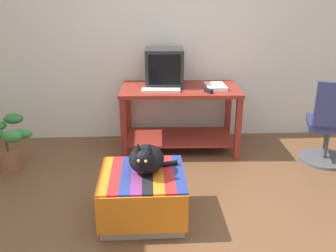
% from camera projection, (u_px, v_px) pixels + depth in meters
% --- Properties ---
extents(ground_plane, '(14.00, 14.00, 0.00)m').
position_uv_depth(ground_plane, '(172.00, 236.00, 2.71)').
color(ground_plane, brown).
extents(back_wall, '(8.00, 0.10, 2.60)m').
position_uv_depth(back_wall, '(161.00, 28.00, 4.18)').
color(back_wall, silver).
rests_on(back_wall, ground_plane).
extents(desk, '(1.29, 0.72, 0.71)m').
position_uv_depth(desk, '(180.00, 107.00, 4.05)').
color(desk, maroon).
rests_on(desk, ground_plane).
extents(tv_monitor, '(0.42, 0.38, 0.40)m').
position_uv_depth(tv_monitor, '(164.00, 68.00, 3.99)').
color(tv_monitor, '#28282B').
rests_on(tv_monitor, desk).
extents(keyboard, '(0.41, 0.18, 0.02)m').
position_uv_depth(keyboard, '(161.00, 90.00, 3.82)').
color(keyboard, beige).
rests_on(keyboard, desk).
extents(book, '(0.21, 0.30, 0.04)m').
position_uv_depth(book, '(215.00, 87.00, 3.92)').
color(book, white).
rests_on(book, desk).
extents(ottoman_with_blanket, '(0.65, 0.64, 0.39)m').
position_uv_depth(ottoman_with_blanket, '(143.00, 196.00, 2.87)').
color(ottoman_with_blanket, tan).
rests_on(ottoman_with_blanket, ground_plane).
extents(cat, '(0.41, 0.36, 0.28)m').
position_uv_depth(cat, '(146.00, 159.00, 2.79)').
color(cat, black).
rests_on(cat, ottoman_with_blanket).
extents(potted_plant, '(0.43, 0.37, 0.55)m').
position_uv_depth(potted_plant, '(7.00, 142.00, 3.66)').
color(potted_plant, brown).
rests_on(potted_plant, ground_plane).
extents(office_chair, '(0.53, 0.53, 0.89)m').
position_uv_depth(office_chair, '(330.00, 128.00, 3.74)').
color(office_chair, '#4C4C51').
rests_on(office_chair, ground_plane).
extents(stapler, '(0.08, 0.11, 0.04)m').
position_uv_depth(stapler, '(209.00, 91.00, 3.76)').
color(stapler, black).
rests_on(stapler, desk).
extents(pen, '(0.14, 0.01, 0.01)m').
position_uv_depth(pen, '(218.00, 87.00, 3.97)').
color(pen, '#B7B7BC').
rests_on(pen, desk).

